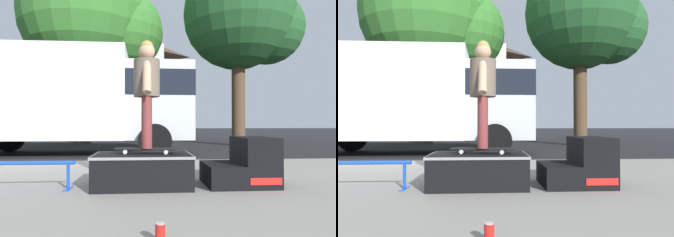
# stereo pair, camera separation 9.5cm
# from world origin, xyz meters

# --- Properties ---
(ground_plane) EXTENTS (140.00, 140.00, 0.00)m
(ground_plane) POSITION_xyz_m (0.00, 0.00, 0.00)
(ground_plane) COLOR black
(skate_box) EXTENTS (1.18, 0.82, 0.39)m
(skate_box) POSITION_xyz_m (2.44, -3.23, 0.33)
(skate_box) COLOR black
(skate_box) RESTS_ON sidewalk_slab
(kicker_ramp) EXTENTS (0.84, 0.76, 0.60)m
(kicker_ramp) POSITION_xyz_m (3.71, -3.23, 0.37)
(kicker_ramp) COLOR black
(kicker_ramp) RESTS_ON sidewalk_slab
(grind_rail) EXTENTS (1.63, 0.28, 0.33)m
(grind_rail) POSITION_xyz_m (0.83, -3.33, 0.37)
(grind_rail) COLOR blue
(grind_rail) RESTS_ON sidewalk_slab
(skateboard) EXTENTS (0.80, 0.32, 0.07)m
(skateboard) POSITION_xyz_m (2.48, -3.19, 0.57)
(skateboard) COLOR black
(skateboard) RESTS_ON skate_box
(skater_kid) EXTENTS (0.33, 0.69, 1.34)m
(skater_kid) POSITION_xyz_m (2.48, -3.19, 1.37)
(skater_kid) COLOR brown
(skater_kid) RESTS_ON skateboard
(soda_can) EXTENTS (0.07, 0.07, 0.13)m
(soda_can) POSITION_xyz_m (2.56, -5.02, 0.18)
(soda_can) COLOR red
(soda_can) RESTS_ON sidewalk_slab
(box_truck) EXTENTS (6.91, 2.63, 3.05)m
(box_truck) POSITION_xyz_m (0.41, 2.20, 1.70)
(box_truck) COLOR white
(box_truck) RESTS_ON ground
(street_tree_main) EXTENTS (5.13, 4.67, 7.91)m
(street_tree_main) POSITION_xyz_m (6.71, 5.52, 5.41)
(street_tree_main) COLOR brown
(street_tree_main) RESTS_ON ground
(street_tree_neighbour) EXTENTS (6.56, 5.96, 8.92)m
(street_tree_neighbour) POSITION_xyz_m (0.10, 7.14, 5.76)
(street_tree_neighbour) COLOR brown
(street_tree_neighbour) RESTS_ON ground
(house_behind) EXTENTS (9.54, 8.22, 8.40)m
(house_behind) POSITION_xyz_m (-0.81, 15.57, 4.24)
(house_behind) COLOR silver
(house_behind) RESTS_ON ground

